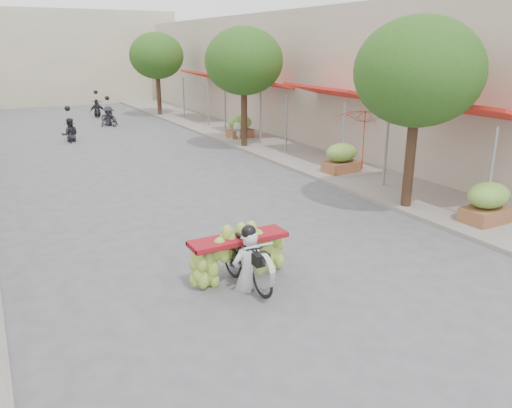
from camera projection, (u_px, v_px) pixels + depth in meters
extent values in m
plane|color=#5A5A5F|center=(341.00, 323.00, 8.43)|extent=(120.00, 120.00, 0.00)
cube|color=gray|center=(264.00, 140.00, 24.14)|extent=(4.00, 60.00, 0.12)
cube|color=#B2A593|center=(362.00, 76.00, 24.69)|extent=(8.00, 40.00, 6.00)
cube|color=red|center=(459.00, 108.00, 14.18)|extent=(1.77, 4.20, 0.53)
cylinder|color=slate|center=(490.00, 177.00, 12.67)|extent=(0.08, 0.08, 2.55)
cylinder|color=slate|center=(386.00, 150.00, 15.85)|extent=(0.08, 0.08, 2.55)
cube|color=red|center=(331.00, 92.00, 19.20)|extent=(1.77, 4.20, 0.53)
cylinder|color=slate|center=(343.00, 139.00, 17.69)|extent=(0.08, 0.08, 2.55)
cylinder|color=slate|center=(286.00, 125.00, 20.86)|extent=(0.08, 0.08, 2.55)
cube|color=red|center=(256.00, 82.00, 24.21)|extent=(1.77, 4.20, 0.53)
cylinder|color=slate|center=(261.00, 118.00, 22.70)|extent=(0.08, 0.08, 2.55)
cylinder|color=slate|center=(225.00, 109.00, 25.88)|extent=(0.08, 0.08, 2.55)
cube|color=red|center=(207.00, 75.00, 29.22)|extent=(1.77, 4.20, 0.53)
cylinder|color=slate|center=(208.00, 105.00, 27.71)|extent=(0.08, 0.08, 2.55)
cylinder|color=slate|center=(184.00, 99.00, 30.89)|extent=(0.08, 0.08, 2.55)
cube|color=#B9B292|center=(43.00, 57.00, 39.12)|extent=(20.00, 6.00, 7.00)
cylinder|color=#3A2719|center=(410.00, 154.00, 13.75)|extent=(0.28, 0.28, 3.20)
ellipsoid|color=#295418|center=(418.00, 72.00, 13.08)|extent=(3.40, 3.40, 2.90)
cylinder|color=#3A2719|center=(244.00, 113.00, 22.11)|extent=(0.28, 0.28, 3.20)
ellipsoid|color=#295418|center=(244.00, 61.00, 21.43)|extent=(3.40, 3.40, 2.90)
cylinder|color=#3A2719|center=(159.00, 91.00, 32.13)|extent=(0.28, 0.28, 3.20)
ellipsoid|color=#295418|center=(157.00, 56.00, 31.46)|extent=(3.40, 3.40, 2.90)
cube|color=brown|center=(486.00, 212.00, 12.82)|extent=(1.20, 0.80, 0.50)
ellipsoid|color=#6C9E3B|center=(489.00, 191.00, 12.64)|extent=(1.20, 0.88, 0.66)
cube|color=brown|center=(341.00, 165.00, 17.83)|extent=(1.20, 0.80, 0.50)
ellipsoid|color=#6C9E3B|center=(342.00, 149.00, 17.66)|extent=(1.20, 0.88, 0.66)
cube|color=brown|center=(240.00, 132.00, 24.52)|extent=(1.20, 0.80, 0.50)
ellipsoid|color=#6C9E3B|center=(240.00, 120.00, 24.34)|extent=(1.20, 0.88, 0.66)
imported|color=black|center=(247.00, 263.00, 9.52)|extent=(0.66, 1.79, 1.03)
cylinder|color=silver|center=(264.00, 271.00, 8.95)|extent=(0.10, 0.66, 0.66)
cube|color=black|center=(261.00, 259.00, 8.98)|extent=(0.28, 0.22, 0.22)
cylinder|color=silver|center=(258.00, 246.00, 8.99)|extent=(0.60, 0.05, 0.05)
cube|color=maroon|center=(238.00, 239.00, 9.70)|extent=(1.97, 0.55, 0.10)
imported|color=silver|center=(248.00, 230.00, 9.27)|extent=(0.65, 0.48, 1.80)
sphere|color=black|center=(248.00, 185.00, 8.98)|extent=(0.28, 0.28, 0.28)
imported|color=red|center=(367.00, 108.00, 15.62)|extent=(2.72, 2.72, 1.98)
imported|color=silver|center=(237.00, 121.00, 24.02)|extent=(0.90, 0.63, 1.66)
imported|color=black|center=(70.00, 133.00, 24.05)|extent=(0.76, 1.51, 0.81)
imported|color=#23252B|center=(68.00, 118.00, 23.83)|extent=(0.86, 0.60, 1.65)
sphere|color=black|center=(67.00, 108.00, 23.69)|extent=(0.26, 0.26, 0.26)
imported|color=black|center=(109.00, 118.00, 28.59)|extent=(0.95, 1.68, 0.95)
imported|color=#23252B|center=(108.00, 106.00, 28.39)|extent=(1.18, 0.86, 1.65)
sphere|color=black|center=(107.00, 98.00, 28.25)|extent=(0.26, 0.26, 0.26)
imported|color=black|center=(97.00, 109.00, 32.13)|extent=(1.01, 1.81, 0.96)
imported|color=#23252B|center=(96.00, 99.00, 31.93)|extent=(1.07, 0.75, 1.65)
sphere|color=black|center=(96.00, 92.00, 31.79)|extent=(0.26, 0.26, 0.26)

